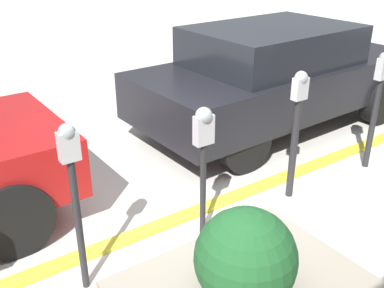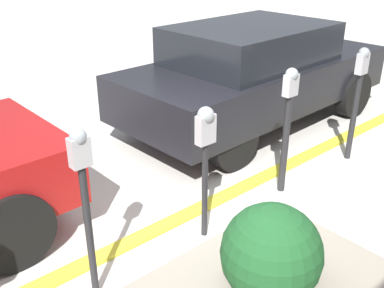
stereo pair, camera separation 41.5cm
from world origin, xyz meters
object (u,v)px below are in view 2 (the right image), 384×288
at_px(parking_meter_fourth, 288,117).
at_px(parking_meter_farthest, 358,89).
at_px(parking_meter_second, 84,188).
at_px(parked_car_middle, 255,72).
at_px(parking_meter_middle, 205,143).

height_order(parking_meter_fourth, parking_meter_farthest, parking_meter_farthest).
relative_size(parking_meter_fourth, parking_meter_farthest, 0.99).
xyz_separation_m(parking_meter_second, parking_meter_fourth, (2.45, 0.05, -0.10)).
distance_m(parking_meter_second, parking_meter_farthest, 3.76).
xyz_separation_m(parking_meter_second, parked_car_middle, (3.73, 1.64, -0.19)).
bearing_deg(parking_meter_fourth, parking_meter_farthest, -2.39).
bearing_deg(parking_meter_fourth, parking_meter_middle, -178.12).
distance_m(parking_meter_second, parking_meter_middle, 1.21).
height_order(parking_meter_middle, parking_meter_farthest, parking_meter_farthest).
bearing_deg(parking_meter_farthest, parking_meter_second, 179.97).
distance_m(parking_meter_middle, parking_meter_fourth, 1.24).
relative_size(parking_meter_second, parked_car_middle, 0.33).
bearing_deg(parking_meter_second, parking_meter_middle, 0.57).
bearing_deg(parking_meter_farthest, parking_meter_fourth, 177.61).
bearing_deg(parking_meter_second, parking_meter_farthest, -0.03).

